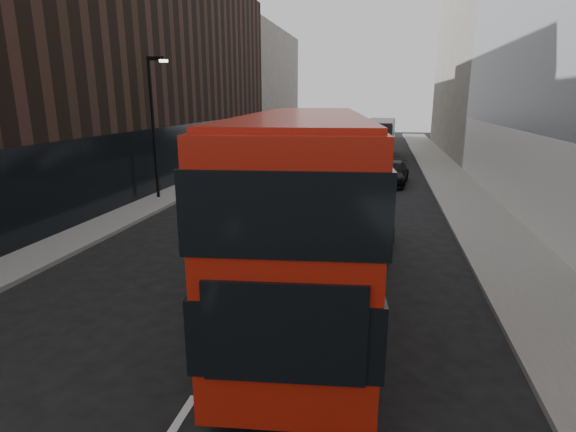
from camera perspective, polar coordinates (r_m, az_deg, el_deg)
The scene contains 11 objects.
sidewalk_right at distance 29.03m, azimuth 20.33°, elevation 3.69°, with size 3.00×80.00×0.15m, color slate.
sidewalk_left at distance 30.75m, azimuth -9.60°, elevation 4.98°, with size 2.00×80.00×0.15m, color slate.
building_victorian at distance 48.16m, azimuth 22.89°, elevation 19.00°, with size 6.50×24.00×21.00m.
building_left_mid at distance 36.32m, azimuth -12.53°, elevation 17.29°, with size 5.00×24.00×14.00m, color black.
building_left_far at distance 57.13m, azimuth -3.21°, elevation 16.07°, with size 5.00×20.00×13.00m, color #68635C.
street_lamp at distance 24.06m, azimuth -16.63°, elevation 11.76°, with size 1.06×0.22×7.00m.
red_bus at distance 11.78m, azimuth 2.28°, elevation 2.44°, with size 4.17×12.18×4.83m.
grey_bus at distance 40.64m, azimuth 11.58°, elevation 9.66°, with size 2.87×10.37×3.32m.
car_a at distance 15.89m, azimuth 10.22°, elevation -1.97°, with size 1.62×4.02×1.37m, color black.
car_b at distance 29.59m, azimuth 9.56°, elevation 5.92°, with size 1.58×4.53×1.49m, color gray.
car_c at distance 28.67m, azimuth 13.01°, elevation 5.34°, with size 1.92×4.71×1.37m, color black.
Camera 1 is at (3.06, -3.23, 5.20)m, focal length 28.00 mm.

